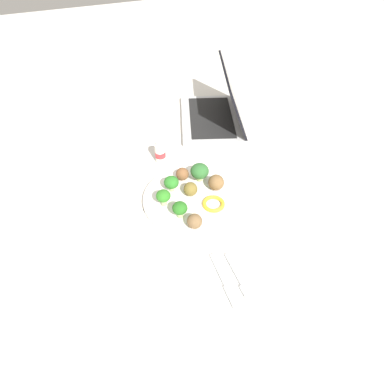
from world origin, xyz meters
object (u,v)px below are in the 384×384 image
(broccoli_floret_near_rim, at_px, (200,171))
(knife, at_px, (225,282))
(meatball_far_rim, at_px, (190,189))
(napkin, at_px, (231,278))
(pepper_ring_mid_left, at_px, (214,204))
(yogurt_bottle, at_px, (160,153))
(laptop, at_px, (217,112))
(meatball_center, at_px, (183,174))
(meatball_back_right, at_px, (195,221))
(fork, at_px, (239,277))
(broccoli_floret_mid_left, at_px, (163,196))
(broccoli_floret_center, at_px, (171,183))
(meatball_mid_right, at_px, (216,182))
(broccoli_floret_back_right, at_px, (180,209))
(plate, at_px, (192,199))

(broccoli_floret_near_rim, relative_size, knife, 0.39)
(meatball_far_rim, bearing_deg, knife, -4.03)
(napkin, bearing_deg, pepper_ring_mid_left, 167.39)
(broccoli_floret_near_rim, bearing_deg, yogurt_bottle, -151.39)
(yogurt_bottle, xyz_separation_m, laptop, (-0.16, 0.27, 0.00))
(meatball_center, distance_m, pepper_ring_mid_left, 0.14)
(broccoli_floret_near_rim, distance_m, meatball_back_right, 0.18)
(fork, bearing_deg, broccoli_floret_mid_left, -160.26)
(meatball_center, xyz_separation_m, napkin, (0.35, -0.00, -0.03))
(meatball_far_rim, relative_size, napkin, 0.24)
(broccoli_floret_center, xyz_separation_m, fork, (0.32, 0.06, -0.04))
(meatball_mid_right, xyz_separation_m, pepper_ring_mid_left, (0.06, -0.03, -0.02))
(yogurt_bottle, bearing_deg, pepper_ring_mid_left, 16.99)
(broccoli_floret_back_right, bearing_deg, plate, 135.73)
(meatball_mid_right, distance_m, meatball_back_right, 0.16)
(napkin, xyz_separation_m, knife, (0.01, -0.02, 0.00))
(laptop, bearing_deg, broccoli_floret_mid_left, -41.35)
(broccoli_floret_mid_left, distance_m, meatball_mid_right, 0.16)
(meatball_mid_right, xyz_separation_m, meatball_far_rim, (-0.00, -0.08, -0.00))
(plate, height_order, meatball_mid_right, meatball_mid_right)
(pepper_ring_mid_left, bearing_deg, broccoli_floret_mid_left, -111.60)
(plate, distance_m, napkin, 0.27)
(broccoli_floret_near_rim, bearing_deg, meatball_center, -117.07)
(broccoli_floret_back_right, distance_m, broccoli_floret_mid_left, 0.06)
(knife, bearing_deg, meatball_back_right, -176.71)
(broccoli_floret_near_rim, distance_m, meatball_mid_right, 0.06)
(meatball_mid_right, bearing_deg, pepper_ring_mid_left, -28.55)
(meatball_back_right, distance_m, fork, 0.18)
(meatball_center, bearing_deg, broccoli_floret_near_rim, 62.93)
(plate, xyz_separation_m, meatball_back_right, (0.10, -0.03, 0.03))
(plate, bearing_deg, napkin, -0.69)
(broccoli_floret_center, xyz_separation_m, laptop, (-0.31, 0.28, -0.01))
(broccoli_floret_back_right, height_order, meatball_back_right, broccoli_floret_back_right)
(fork, xyz_separation_m, yogurt_bottle, (-0.48, -0.05, 0.03))
(broccoli_floret_center, relative_size, meatball_back_right, 1.17)
(broccoli_floret_back_right, xyz_separation_m, meatball_center, (-0.14, 0.06, -0.01))
(broccoli_floret_center, bearing_deg, fork, 10.55)
(broccoli_floret_center, distance_m, napkin, 0.32)
(broccoli_floret_back_right, xyz_separation_m, meatball_far_rim, (-0.07, 0.05, -0.01))
(broccoli_floret_mid_left, relative_size, yogurt_bottle, 0.65)
(knife, bearing_deg, broccoli_floret_near_rim, 168.57)
(broccoli_floret_near_rim, xyz_separation_m, broccoli_floret_back_right, (0.12, -0.10, -0.00))
(plate, xyz_separation_m, fork, (0.27, 0.01, -0.00))
(broccoli_floret_back_right, bearing_deg, meatball_far_rim, 141.94)
(broccoli_floret_back_right, height_order, meatball_center, broccoli_floret_back_right)
(broccoli_floret_near_rim, xyz_separation_m, yogurt_bottle, (-0.14, -0.08, -0.02))
(meatball_mid_right, bearing_deg, napkin, -16.35)
(broccoli_floret_back_right, distance_m, meatball_mid_right, 0.15)
(plate, xyz_separation_m, napkin, (0.27, -0.00, -0.01))
(knife, relative_size, yogurt_bottle, 1.88)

